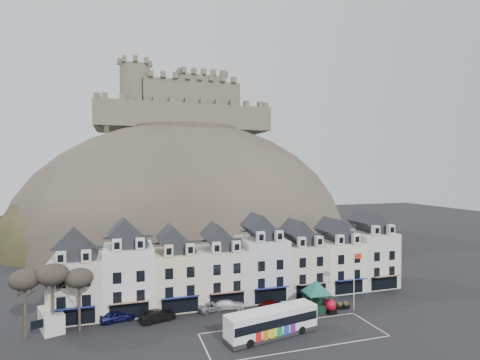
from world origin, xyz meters
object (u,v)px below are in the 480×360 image
car_black (158,316)px  white_van (51,320)px  red_buoy (331,306)px  car_charcoal (317,299)px  bus_shelter (316,287)px  flagpole (355,277)px  car_navy (118,316)px  car_silver (212,306)px  car_maroon (272,305)px  car_white (227,304)px  bus (272,321)px

car_black → white_van: bearing=67.4°
red_buoy → white_van: white_van is taller
white_van → car_charcoal: white_van is taller
bus_shelter → flagpole: (5.36, -1.41, 1.41)m
car_navy → car_charcoal: bearing=-106.3°
red_buoy → car_black: bearing=169.5°
bus_shelter → car_charcoal: (1.41, 2.43, -2.64)m
white_van → car_charcoal: 36.54m
white_van → car_silver: size_ratio=1.32×
car_maroon → white_van: bearing=76.1°
car_navy → car_black: car_navy is taller
car_white → car_navy: bearing=98.6°
bus_shelter → car_navy: (-27.07, 4.50, -2.60)m
flagpole → car_white: (-17.29, 5.91, -4.08)m
flagpole → car_navy: bearing=169.7°
car_silver → car_charcoal: (15.60, -2.07, 0.12)m
car_navy → car_silver: (12.89, 0.00, -0.15)m
bus_shelter → car_silver: (-14.19, 4.50, -2.75)m
car_silver → car_charcoal: bearing=-113.5°
bus → red_buoy: size_ratio=6.20×
bus → red_buoy: 11.55m
flagpole → car_black: (-27.34, 4.26, -4.02)m
bus_shelter → car_black: (-21.98, 2.85, -2.61)m
car_navy → car_white: (15.14, 0.00, -0.07)m
car_navy → car_white: size_ratio=0.93×
bus → bus_shelter: (9.27, 5.80, 1.52)m
bus → car_maroon: size_ratio=3.01×
car_navy → red_buoy: bearing=-114.1°
flagpole → car_maroon: 12.54m
car_black → car_maroon: size_ratio=1.14×
bus_shelter → car_maroon: (-5.92, 2.24, -2.68)m
car_navy → car_maroon: size_ratio=1.11×
car_black → car_white: size_ratio=0.96×
bus_shelter → car_white: size_ratio=1.42×
red_buoy → car_navy: size_ratio=0.44×
bus → flagpole: (14.62, 4.39, 2.94)m
bus_shelter → red_buoy: 3.13m
red_buoy → car_charcoal: size_ratio=0.44×
car_charcoal → bus: bearing=142.7°
car_silver → car_maroon: 8.57m
flagpole → car_black: size_ratio=1.81×
red_buoy → car_navy: 29.11m
car_navy → bus_shelter: bearing=-111.6°
bus → car_black: (-12.71, 8.65, -1.09)m
car_maroon → car_charcoal: (7.33, 0.19, 0.04)m
car_navy → car_silver: size_ratio=1.03×
bus_shelter → flagpole: 5.72m
white_van → car_silver: 20.89m
red_buoy → bus_shelter: bearing=133.5°
bus → car_black: size_ratio=2.63×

